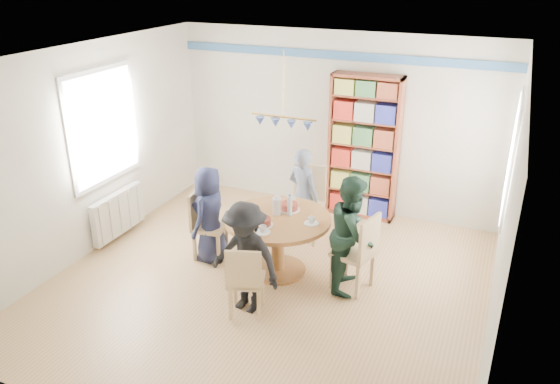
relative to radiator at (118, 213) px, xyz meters
The scene contains 14 objects.
ground 2.46m from the radiator, ahead, with size 5.00×5.00×0.00m, color tan.
room_shell 2.58m from the radiator, 14.73° to the left, with size 5.00×5.00×5.00m.
radiator is the anchor object (origin of this frame).
dining_table 2.43m from the radiator, ahead, with size 1.30×1.30×0.75m.
chair_left 1.40m from the radiator, ahead, with size 0.46×0.46×0.91m.
chair_right 3.46m from the radiator, ahead, with size 0.52×0.52×0.97m.
chair_far 2.64m from the radiator, 23.69° to the left, with size 0.49×0.49×1.03m.
chair_near 2.66m from the radiator, 21.47° to the right, with size 0.48×0.48×0.86m.
person_left 1.51m from the radiator, ahead, with size 0.61×0.40×1.26m, color #1A1E3A.
person_right 3.37m from the radiator, ahead, with size 0.68×0.53×1.40m, color #162D22.
person_far 2.59m from the radiator, 21.62° to the left, with size 0.48×0.32×1.33m, color gray.
person_near 2.58m from the radiator, 19.22° to the right, with size 0.84×0.48×1.30m, color black.
bookshelf 3.63m from the radiator, 35.00° to the left, with size 1.02×0.31×2.14m.
tableware 2.44m from the radiator, ahead, with size 1.04×1.04×0.27m.
Camera 1 is at (2.38, -5.10, 3.63)m, focal length 35.00 mm.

